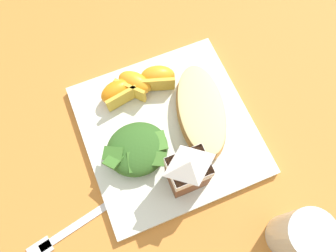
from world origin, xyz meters
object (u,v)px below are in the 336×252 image
object	(u,v)px
orange_wedge_front	(158,77)
orange_wedge_middle	(134,84)
white_plate	(168,130)
cheesy_pizza_bread	(201,112)
green_salad_pile	(137,149)
metal_fork	(74,227)
drinking_clear_cup	(299,235)
orange_wedge_rear	(118,92)
milk_carton	(188,171)

from	to	relation	value
orange_wedge_front	orange_wedge_middle	xyz separation A→B (m)	(0.04, -0.00, 0.00)
white_plate	cheesy_pizza_bread	distance (m)	0.07
green_salad_pile	white_plate	bearing A→B (deg)	-160.97
metal_fork	white_plate	bearing A→B (deg)	-154.94
white_plate	drinking_clear_cup	xyz separation A→B (m)	(-0.10, 0.23, 0.04)
orange_wedge_middle	orange_wedge_rear	world-z (taller)	same
orange_wedge_rear	drinking_clear_cup	size ratio (longest dim) A/B	0.62
cheesy_pizza_bread	orange_wedge_middle	distance (m)	0.12
green_salad_pile	drinking_clear_cup	xyz separation A→B (m)	(-0.17, 0.21, 0.02)
milk_carton	orange_wedge_rear	xyz separation A→B (m)	(0.05, -0.18, -0.04)
green_salad_pile	drinking_clear_cup	world-z (taller)	drinking_clear_cup
milk_carton	metal_fork	bearing A→B (deg)	0.02
white_plate	orange_wedge_middle	bearing A→B (deg)	-74.17
metal_fork	drinking_clear_cup	xyz separation A→B (m)	(-0.30, 0.14, 0.05)
orange_wedge_rear	drinking_clear_cup	bearing A→B (deg)	116.93
orange_wedge_middle	orange_wedge_front	bearing A→B (deg)	174.97
cheesy_pizza_bread	orange_wedge_rear	distance (m)	0.15
orange_wedge_middle	metal_fork	distance (m)	0.25
milk_carton	orange_wedge_front	size ratio (longest dim) A/B	1.61
cheesy_pizza_bread	milk_carton	distance (m)	0.12
white_plate	drinking_clear_cup	bearing A→B (deg)	114.26
milk_carton	orange_wedge_rear	world-z (taller)	milk_carton
orange_wedge_rear	drinking_clear_cup	distance (m)	0.36
white_plate	metal_fork	world-z (taller)	white_plate
drinking_clear_cup	white_plate	bearing A→B (deg)	-65.74
cheesy_pizza_bread	metal_fork	distance (m)	0.27
orange_wedge_front	drinking_clear_cup	size ratio (longest dim) A/B	0.65
cheesy_pizza_bread	orange_wedge_rear	world-z (taller)	orange_wedge_rear
green_salad_pile	metal_fork	distance (m)	0.16
metal_fork	orange_wedge_front	bearing A→B (deg)	-139.99
orange_wedge_front	orange_wedge_rear	size ratio (longest dim) A/B	1.04
green_salad_pile	drinking_clear_cup	bearing A→B (deg)	128.41
orange_wedge_front	orange_wedge_rear	xyz separation A→B (m)	(0.07, 0.00, 0.00)
milk_carton	green_salad_pile	bearing A→B (deg)	-51.62
milk_carton	orange_wedge_front	xyz separation A→B (m)	(-0.02, -0.18, -0.04)
metal_fork	green_salad_pile	bearing A→B (deg)	-152.32
orange_wedge_middle	drinking_clear_cup	size ratio (longest dim) A/B	0.65
milk_carton	drinking_clear_cup	world-z (taller)	milk_carton
orange_wedge_front	orange_wedge_rear	distance (m)	0.07
white_plate	orange_wedge_middle	xyz separation A→B (m)	(0.03, -0.09, 0.03)
white_plate	milk_carton	size ratio (longest dim) A/B	2.55
orange_wedge_rear	metal_fork	distance (m)	0.23
cheesy_pizza_bread	orange_wedge_front	distance (m)	0.10
milk_carton	orange_wedge_middle	size ratio (longest dim) A/B	1.61
green_salad_pile	orange_wedge_middle	xyz separation A→B (m)	(-0.04, -0.11, -0.00)
orange_wedge_middle	green_salad_pile	bearing A→B (deg)	72.05
milk_carton	metal_fork	distance (m)	0.20
orange_wedge_middle	orange_wedge_rear	xyz separation A→B (m)	(0.03, 0.00, 0.00)
orange_wedge_rear	metal_fork	bearing A→B (deg)	51.96
white_plate	milk_carton	bearing A→B (deg)	85.97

